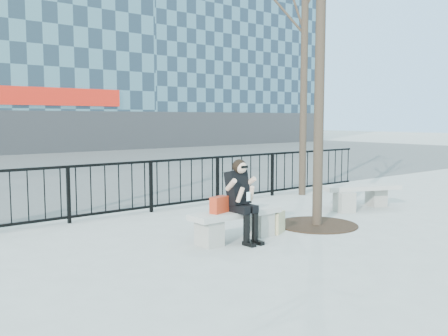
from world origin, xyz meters
TOP-DOWN VIEW (x-y plane):
  - ground at (0.00, 0.00)m, footprint 120.00×120.00m
  - railing at (0.00, 3.00)m, footprint 14.00×0.06m
  - building_right at (20.00, 27.00)m, footprint 16.20×10.20m
  - tree_grate at (1.90, -0.10)m, footprint 1.50×1.50m
  - bench_main at (0.00, 0.00)m, footprint 1.65×0.46m
  - bench_second at (3.99, 0.43)m, footprint 1.75×0.49m
  - seated_woman at (0.00, -0.16)m, footprint 0.50×0.64m
  - handbag at (-0.33, 0.02)m, footprint 0.35×0.22m
  - shopping_bag at (0.90, -0.07)m, footprint 0.41×0.31m

SIDE VIEW (x-z plane):
  - ground at x=0.00m, z-range 0.00..0.00m
  - tree_grate at x=1.90m, z-range 0.00..0.02m
  - shopping_bag at x=0.90m, z-range 0.00..0.37m
  - bench_main at x=0.00m, z-range 0.06..0.55m
  - bench_second at x=3.99m, z-range 0.06..0.58m
  - railing at x=0.00m, z-range 0.00..1.11m
  - handbag at x=-0.33m, z-range 0.49..0.75m
  - seated_woman at x=0.00m, z-range 0.00..1.34m
  - building_right at x=20.00m, z-range 0.00..20.60m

